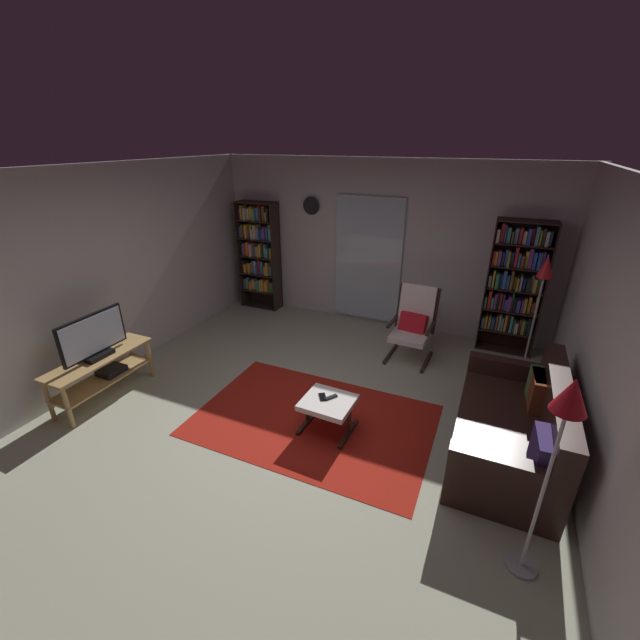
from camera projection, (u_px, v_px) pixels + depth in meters
The scene contains 18 objects.
ground_plane at pixel (300, 416), 4.59m from camera, with size 7.02×7.02×0.00m, color #A6A78D.
wall_back at pixel (380, 245), 6.48m from camera, with size 5.60×0.06×2.60m, color beige.
wall_left at pixel (102, 275), 5.06m from camera, with size 0.06×6.00×2.60m, color beige.
wall_right at pixel (619, 366), 3.06m from camera, with size 0.06×6.00×2.60m, color beige.
glass_door_panel at pixel (368, 260), 6.59m from camera, with size 1.10×0.01×2.00m, color silver.
area_rug at pixel (313, 420), 4.53m from camera, with size 2.56×1.69×0.01m, color #A51F14.
tv_stand at pixel (103, 370), 4.82m from camera, with size 0.40×1.25×0.54m.
television at pixel (94, 338), 4.63m from camera, with size 0.20×0.82×0.53m.
bookshelf_near_tv at pixel (259, 252), 7.19m from camera, with size 0.71×0.30×1.88m.
bookshelf_near_sofa at pixel (515, 284), 5.65m from camera, with size 0.75×0.30×1.89m.
leather_sofa at pixel (515, 429), 3.92m from camera, with size 0.91×1.80×0.87m.
lounge_armchair at pixel (414, 322), 5.64m from camera, with size 0.59×0.67×1.02m.
ottoman at pixel (328, 405), 4.26m from camera, with size 0.54×0.50×0.37m.
tv_remote at pixel (331, 397), 4.27m from camera, with size 0.04×0.14×0.02m, color black.
cell_phone at pixel (323, 397), 4.28m from camera, with size 0.07×0.14×0.01m, color black.
floor_lamp_by_sofa at pixel (564, 420), 2.45m from camera, with size 0.22×0.22×1.61m.
floor_lamp_by_shelf at pixel (542, 284), 4.82m from camera, with size 0.22×0.22×1.62m.
wall_clock at pixel (311, 206), 6.62m from camera, with size 0.29×0.03×0.29m.
Camera 1 is at (1.73, -3.33, 2.87)m, focal length 22.96 mm.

